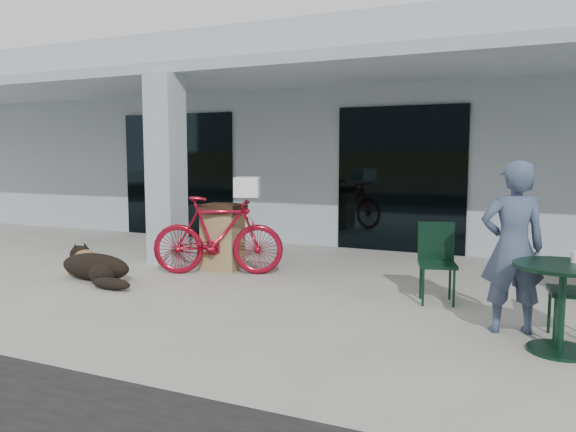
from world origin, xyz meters
The scene contains 16 objects.
ground centered at (0.00, 0.00, 0.00)m, with size 80.00×80.00×0.00m, color #A6A49C.
building centered at (0.00, 8.50, 2.25)m, with size 22.00×7.00×4.50m, color #9FABB4.
storefront_glass_left centered at (-3.20, 4.98, 1.35)m, with size 2.80×0.06×2.70m, color black.
storefront_glass_right centered at (1.80, 4.98, 1.35)m, with size 2.40×0.06×2.70m, color black.
column centered at (-1.50, 2.30, 1.56)m, with size 0.50×0.50×3.12m, color #9FABB4.
overhang centered at (0.00, 3.60, 3.21)m, with size 22.00×2.80×0.18m, color #9FABB4.
bicycle centered at (-0.21, 1.81, 0.59)m, with size 0.56×1.97×1.18m, color maroon.
laundry_basket centered at (0.21, 1.99, 1.33)m, with size 0.49×0.36×0.29m, color white.
dog centered at (-1.58, 0.70, 0.23)m, with size 1.36×0.45×0.45m, color black, non-canonical shape.
cup_near_dog centered at (-2.03, 1.00, 0.06)m, with size 0.09×0.09×0.11m, color white.
cafe_table_far centered at (4.43, 0.21, 0.41)m, with size 0.87×0.87×0.82m, color black, non-canonical shape.
cafe_chair_far_a centered at (3.10, 1.50, 0.49)m, with size 0.44×0.48×0.98m, color black, non-canonical shape.
cafe_chair_far_b centered at (4.54, 0.62, 0.50)m, with size 0.45×0.49×0.99m, color black, non-canonical shape.
person centered at (3.97, 0.65, 0.87)m, with size 0.64×0.42×1.74m, color #3E4C68.
cup_on_table centered at (4.53, 0.36, 0.87)m, with size 0.07×0.07×0.10m, color white.
trash_receptacle centered at (-0.33, 2.16, 0.52)m, with size 0.61×0.61×1.03m, color olive, non-canonical shape.
Camera 1 is at (4.24, -5.35, 1.79)m, focal length 35.00 mm.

